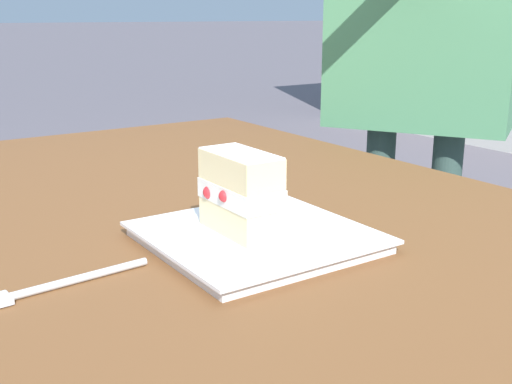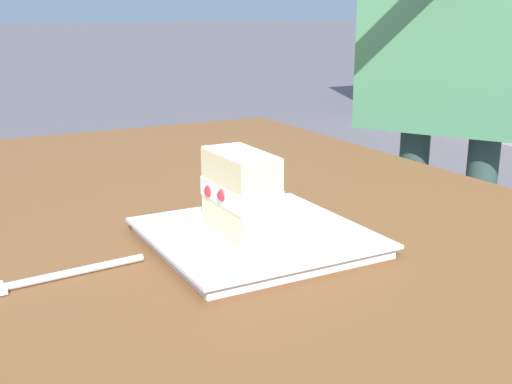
% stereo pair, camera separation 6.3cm
% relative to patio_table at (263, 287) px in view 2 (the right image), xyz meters
% --- Properties ---
extents(patio_table, '(1.41, 0.77, 0.75)m').
position_rel_patio_table_xyz_m(patio_table, '(0.00, 0.00, 0.00)').
color(patio_table, brown).
rests_on(patio_table, ground).
extents(dessert_plate, '(0.23, 0.23, 0.02)m').
position_rel_patio_table_xyz_m(dessert_plate, '(0.11, -0.07, 0.12)').
color(dessert_plate, white).
rests_on(dessert_plate, patio_table).
extents(cake_slice, '(0.10, 0.06, 0.09)m').
position_rel_patio_table_xyz_m(cake_slice, '(0.10, -0.08, 0.17)').
color(cake_slice, beige).
rests_on(cake_slice, dessert_plate).
extents(dessert_fork, '(0.03, 0.17, 0.01)m').
position_rel_patio_table_xyz_m(dessert_fork, '(0.10, -0.30, 0.11)').
color(dessert_fork, silver).
rests_on(dessert_fork, patio_table).
extents(diner_person, '(0.46, 0.56, 1.48)m').
position_rel_patio_table_xyz_m(diner_person, '(-0.32, 0.66, 0.35)').
color(diner_person, '#334B43').
rests_on(diner_person, ground).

